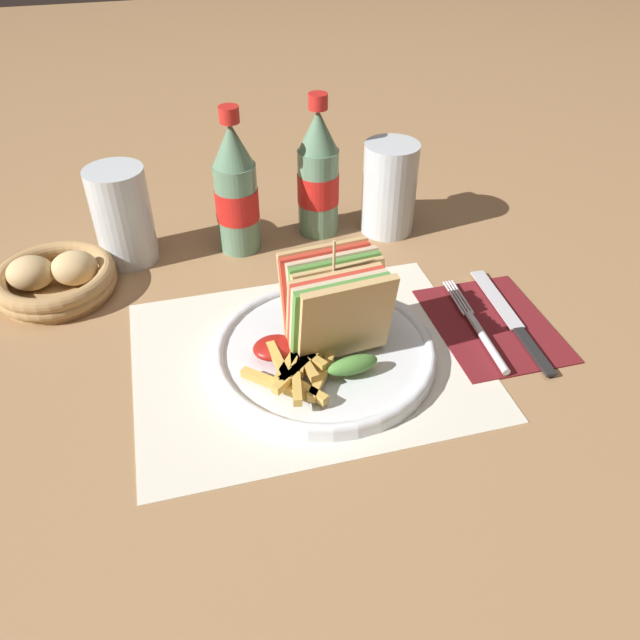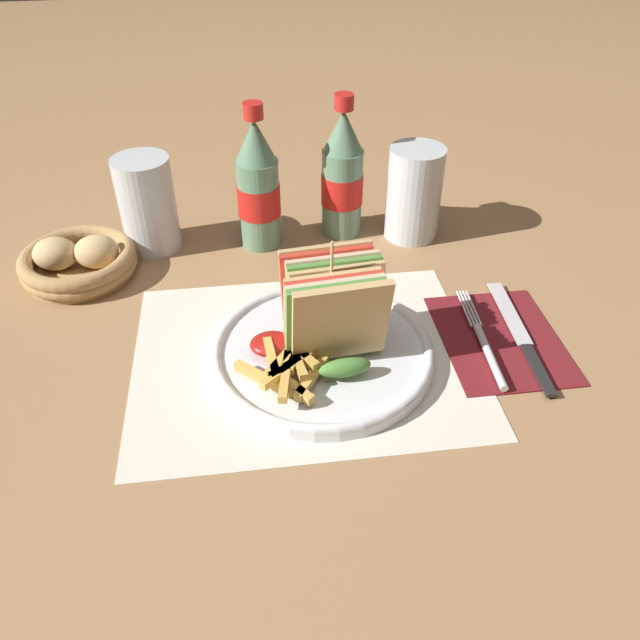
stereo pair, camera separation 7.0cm
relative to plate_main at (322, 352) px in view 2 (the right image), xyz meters
The scene contains 14 objects.
ground_plane 0.03m from the plate_main, 72.01° to the right, with size 4.00×4.00×0.00m, color #9E754C.
placemat 0.02m from the plate_main, 166.02° to the left, with size 0.39×0.30×0.00m.
plate_main is the anchor object (origin of this frame).
club_sandwich 0.06m from the plate_main, ahead, with size 0.11×0.11×0.14m.
fries_pile 0.06m from the plate_main, 133.24° to the right, with size 0.10×0.10×0.02m.
ketchup_blob 0.06m from the plate_main, behind, with size 0.05×0.04×0.02m.
napkin 0.21m from the plate_main, ahead, with size 0.14×0.18×0.00m.
fork 0.19m from the plate_main, ahead, with size 0.02×0.18×0.01m.
knife 0.23m from the plate_main, ahead, with size 0.03×0.21×0.00m.
coke_bottle_near 0.28m from the plate_main, 101.55° to the left, with size 0.06×0.06×0.20m.
coke_bottle_far 0.30m from the plate_main, 76.73° to the left, with size 0.06×0.06×0.20m.
glass_near 0.31m from the plate_main, 57.18° to the left, with size 0.08×0.08×0.13m.
glass_far 0.35m from the plate_main, 127.19° to the left, with size 0.08×0.08×0.13m.
bread_basket 0.37m from the plate_main, 144.74° to the left, with size 0.15×0.15×0.06m.
Camera 2 is at (-0.08, -0.49, 0.47)m, focal length 35.00 mm.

